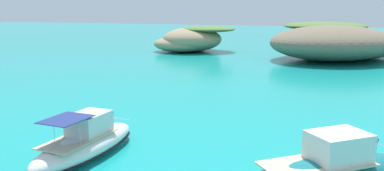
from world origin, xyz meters
TOP-DOWN VIEW (x-y plane):
  - islet_large at (10.74, 67.92)m, footprint 29.86×32.97m
  - islet_small at (-18.50, 69.66)m, footprint 17.54×15.77m
  - motorboat_white at (-2.28, 9.97)m, footprint 3.08×9.29m

SIDE VIEW (x-z plane):
  - motorboat_white at x=-2.28m, z-range -0.52..2.36m
  - islet_small at x=-18.50m, z-range -0.10..5.28m
  - islet_large at x=10.74m, z-range -0.60..5.95m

